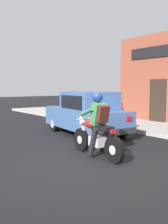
# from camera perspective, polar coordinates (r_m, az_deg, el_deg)

# --- Properties ---
(ground_plane) EXTENTS (80.00, 80.00, 0.00)m
(ground_plane) POSITION_cam_1_polar(r_m,az_deg,el_deg) (6.31, 1.79, -10.55)
(ground_plane) COLOR black
(sidewalk_curb) EXTENTS (2.60, 22.00, 0.14)m
(sidewalk_curb) POSITION_cam_1_polar(r_m,az_deg,el_deg) (11.77, 11.26, -2.79)
(sidewalk_curb) COLOR #ADAAA3
(sidewalk_curb) RESTS_ON ground
(motorcycle_with_rider) EXTENTS (0.58, 2.02, 1.62)m
(motorcycle_with_rider) POSITION_cam_1_polar(r_m,az_deg,el_deg) (6.54, 2.82, -3.91)
(motorcycle_with_rider) COLOR black
(motorcycle_with_rider) RESTS_ON ground
(car_hatchback) EXTENTS (2.08, 3.95, 1.57)m
(car_hatchback) POSITION_cam_1_polar(r_m,az_deg,el_deg) (9.58, 0.53, -0.38)
(car_hatchback) COLOR black
(car_hatchback) RESTS_ON ground
(fire_hydrant) EXTENTS (0.36, 0.24, 0.88)m
(fire_hydrant) POSITION_cam_1_polar(r_m,az_deg,el_deg) (13.12, 8.04, 0.31)
(fire_hydrant) COLOR red
(fire_hydrant) RESTS_ON sidewalk_curb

